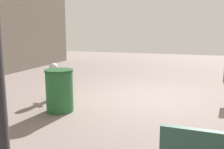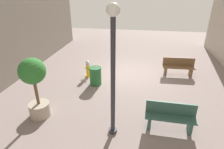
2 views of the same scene
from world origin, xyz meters
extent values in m
plane|color=gray|center=(0.00, 0.00, 0.00)|extent=(23.40, 23.40, 0.00)
cylinder|color=gold|center=(2.14, 0.75, 0.03)|extent=(0.31, 0.31, 0.05)
cylinder|color=gold|center=(2.14, 0.75, 0.37)|extent=(0.18, 0.18, 0.63)
cylinder|color=silver|center=(2.14, 0.75, 0.71)|extent=(0.22, 0.22, 0.06)
sphere|color=silver|center=(2.14, 0.75, 0.80)|extent=(0.21, 0.21, 0.21)
cylinder|color=gold|center=(2.25, 0.67, 0.44)|extent=(0.15, 0.14, 0.08)
cylinder|color=gold|center=(2.02, 0.82, 0.44)|extent=(0.15, 0.14, 0.08)
cylinder|color=gold|center=(2.06, 0.62, 0.40)|extent=(0.16, 0.17, 0.11)
cylinder|color=#266633|center=(1.52, 1.55, 0.43)|extent=(0.57, 0.57, 0.86)
cylinder|color=#1E5128|center=(1.52, 1.55, 0.88)|extent=(0.60, 0.60, 0.04)
camera|label=1|loc=(-1.16, 6.10, 1.73)|focal=40.41mm
camera|label=2|loc=(-0.65, 9.57, 4.43)|focal=29.97mm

